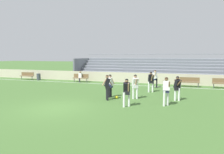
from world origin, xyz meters
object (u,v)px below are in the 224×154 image
spectator_seated (80,76)px  player_dark_deep_cover (151,80)px  bench_centre_sideline (81,77)px  trash_bin (39,77)px  player_white_challenging (155,77)px  bench_far_left (223,82)px  player_dark_trailing_run (177,86)px  player_white_dropping_back (110,84)px  player_white_pressing_high (166,89)px  player_white_overlapping (135,84)px  bench_far_right (189,81)px  soccer_ball (116,97)px  player_dark_wide_right (107,85)px  bench_near_bin (27,75)px  player_dark_wide_left (127,90)px  bleacher_stand (149,69)px

spectator_seated → player_dark_deep_cover: 9.20m
bench_centre_sideline → trash_bin: (-5.68, 0.07, -0.15)m
bench_centre_sideline → player_white_challenging: (8.35, -1.48, 0.42)m
bench_far_left → player_dark_trailing_run: player_dark_trailing_run is taller
player_white_dropping_back → player_white_challenging: bearing=65.5°
spectator_seated → player_white_pressing_high: player_white_pressing_high is taller
spectator_seated → player_white_overlapping: bearing=-41.8°
bench_centre_sideline → player_white_dropping_back: size_ratio=1.11×
bench_far_right → trash_bin: size_ratio=2.29×
player_white_pressing_high → soccer_ball: bearing=163.5°
trash_bin → soccer_ball: size_ratio=3.57×
spectator_seated → player_dark_deep_cover: player_dark_deep_cover is taller
trash_bin → player_white_pressing_high: (15.48, -8.37, 0.63)m
trash_bin → player_dark_deep_cover: 14.60m
player_white_overlapping → trash_bin: bearing=152.2°
trash_bin → player_white_dropping_back: player_white_dropping_back is taller
player_white_challenging → player_dark_wide_right: player_dark_wide_right is taller
player_white_dropping_back → player_white_pressing_high: size_ratio=0.95×
bench_centre_sideline → player_white_pressing_high: 12.84m
bench_far_right → player_white_challenging: size_ratio=1.11×
soccer_ball → bench_near_bin: bearing=152.0°
bench_centre_sideline → spectator_seated: spectator_seated is taller
bench_far_right → bench_near_bin: bearing=180.0°
bench_far_right → player_dark_wide_right: player_dark_wide_right is taller
spectator_seated → player_white_challenging: bearing=-9.3°
player_dark_wide_right → player_dark_wide_left: 2.14m
bleacher_stand → bench_far_left: size_ratio=10.07×
bench_near_bin → spectator_seated: bearing=-0.9°
bleacher_stand → bench_far_left: bleacher_stand is taller
bench_far_right → player_dark_wide_left: 9.98m
player_dark_deep_cover → player_white_pressing_high: size_ratio=0.97×
bench_centre_sideline → spectator_seated: bearing=-90.0°
bench_centre_sideline → player_dark_wide_left: (7.65, -9.25, 0.43)m
trash_bin → player_dark_deep_cover: (13.99, -4.11, 0.59)m
player_dark_wide_left → bench_far_left: bearing=54.6°
bleacher_stand → player_dark_wide_left: bearing=-87.2°
bench_far_right → player_white_dropping_back: size_ratio=1.11×
trash_bin → player_white_challenging: bearing=-6.3°
spectator_seated → bleacher_stand: bearing=32.3°
player_dark_deep_cover → soccer_ball: bearing=-120.0°
player_dark_trailing_run → soccer_ball: player_dark_trailing_run is taller
player_white_challenging → player_white_pressing_high: 6.96m
player_white_overlapping → player_dark_wide_left: bearing=-90.4°
bleacher_stand → player_dark_deep_cover: bleacher_stand is taller
player_dark_deep_cover → player_dark_wide_left: bearing=-97.3°
bleacher_stand → bench_far_left: 8.47m
player_white_challenging → player_dark_wide_left: player_dark_wide_left is taller
trash_bin → player_dark_trailing_run: size_ratio=0.48×
trash_bin → player_dark_wide_left: size_ratio=0.48×
player_white_pressing_high → spectator_seated: bearing=140.2°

